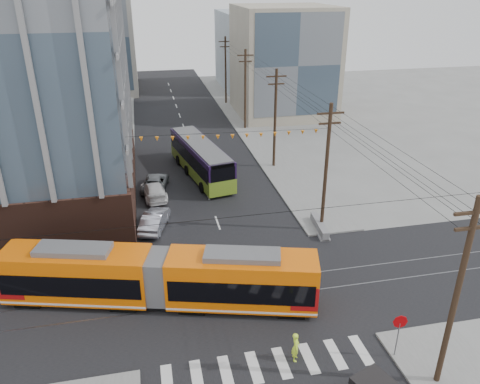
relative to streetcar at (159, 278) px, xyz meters
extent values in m
plane|color=slate|center=(5.52, -3.86, -1.96)|extent=(160.00, 160.00, 0.00)
cube|color=#8C99A5|center=(-11.48, 48.14, 7.04)|extent=(18.00, 16.00, 18.00)
cube|color=gray|center=(21.52, 44.14, 6.04)|extent=(14.00, 14.00, 16.00)
cube|color=gray|center=(-8.48, 68.14, 8.04)|extent=(16.00, 18.00, 20.00)
cube|color=#8C99A5|center=(23.52, 64.14, 5.04)|extent=(16.00, 16.00, 14.00)
cylinder|color=black|center=(14.02, -9.86, 3.54)|extent=(0.30, 0.30, 11.00)
cylinder|color=black|center=(14.02, 52.14, 3.54)|extent=(0.30, 0.30, 11.00)
imported|color=#AFB2C2|center=(0.11, 10.33, -1.17)|extent=(3.03, 5.12, 1.59)
imported|color=silver|center=(0.31, 16.63, -1.21)|extent=(2.69, 5.40, 1.51)
imported|color=slate|center=(0.54, 18.78, -1.27)|extent=(3.31, 5.38, 1.39)
imported|color=#D2FE33|center=(7.13, -6.75, -1.05)|extent=(0.64, 0.78, 1.83)
cube|color=gray|center=(13.82, 7.05, -1.58)|extent=(1.20, 3.92, 0.77)
camera|label=1|loc=(-0.10, -25.75, 17.73)|focal=35.00mm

